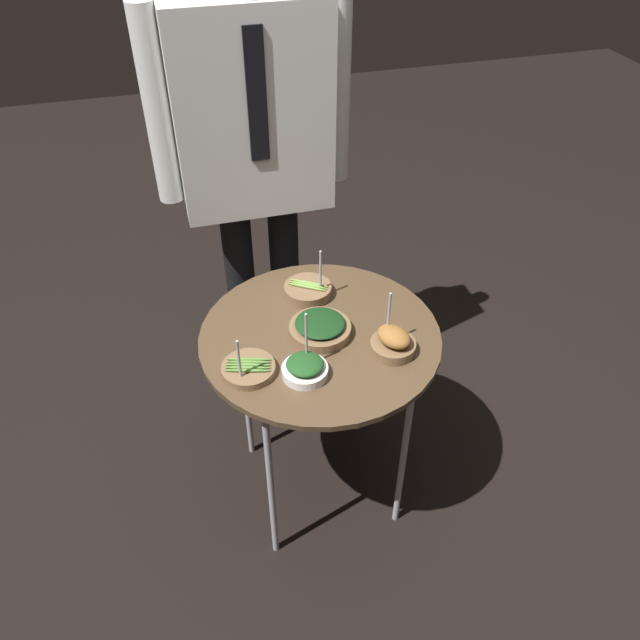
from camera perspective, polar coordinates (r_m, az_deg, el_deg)
name	(u,v)px	position (r m, az deg, el deg)	size (l,w,h in m)	color
ground_plane	(320,482)	(2.26, 0.00, -14.61)	(8.00, 8.00, 0.00)	black
serving_cart	(320,347)	(1.78, 0.00, -2.45)	(0.68, 0.68, 0.70)	brown
bowl_spinach_near_rim	(321,328)	(1.73, 0.06, -0.72)	(0.17, 0.17, 0.05)	brown
bowl_spinach_back_left	(305,368)	(1.61, -1.39, -4.41)	(0.12, 0.12, 0.18)	white
bowl_asparagus_back_right	(308,290)	(1.87, -1.11, 2.76)	(0.14, 0.14, 0.16)	brown
bowl_roast_front_center	(393,342)	(1.68, 6.71, -2.03)	(0.12, 0.12, 0.17)	brown
bowl_asparagus_front_right	(248,369)	(1.63, -6.57, -4.43)	(0.14, 0.14, 0.14)	brown
waiter_figure	(253,133)	(2.00, -6.19, 16.62)	(0.62, 0.23, 1.67)	black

